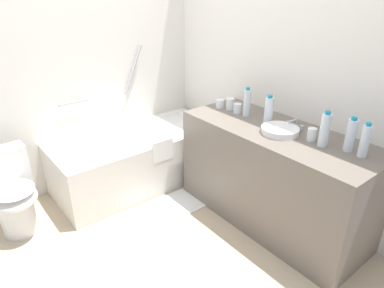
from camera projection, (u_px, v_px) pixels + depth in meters
name	position (u px, v px, depth m)	size (l,w,h in m)	color
ground_plane	(151.00, 253.00, 2.58)	(3.68, 3.68, 0.00)	#C1AD8E
wall_back_tiled	(61.00, 56.00, 3.01)	(3.08, 0.10, 2.53)	silver
wall_right_mirror	(286.00, 61.00, 2.82)	(0.10, 3.05, 2.53)	silver
bathtub	(139.00, 156.00, 3.41)	(1.66, 0.74, 1.30)	silver
toilet	(11.00, 194.00, 2.69)	(0.41, 0.52, 0.69)	white
vanity_counter	(273.00, 177.00, 2.79)	(0.63, 1.58, 0.83)	#6B6056
sink_basin	(280.00, 130.00, 2.55)	(0.28, 0.28, 0.05)	white
sink_faucet	(294.00, 124.00, 2.64)	(0.10, 0.15, 0.07)	#B6B6BB
water_bottle_0	(269.00, 111.00, 2.68)	(0.07, 0.07, 0.24)	silver
water_bottle_1	(247.00, 103.00, 2.85)	(0.06, 0.06, 0.25)	silver
water_bottle_2	(325.00, 130.00, 2.31)	(0.07, 0.07, 0.25)	silver
water_bottle_3	(351.00, 135.00, 2.25)	(0.07, 0.07, 0.24)	silver
water_bottle_4	(365.00, 141.00, 2.17)	(0.06, 0.06, 0.24)	silver
drinking_glass_0	(312.00, 135.00, 2.42)	(0.06, 0.06, 0.09)	white
drinking_glass_1	(230.00, 104.00, 3.02)	(0.07, 0.07, 0.10)	white
drinking_glass_2	(220.00, 104.00, 3.07)	(0.07, 0.07, 0.08)	white
drinking_glass_3	(237.00, 108.00, 2.94)	(0.07, 0.07, 0.08)	white
bath_mat	(168.00, 209.00, 3.07)	(0.68, 0.36, 0.01)	white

